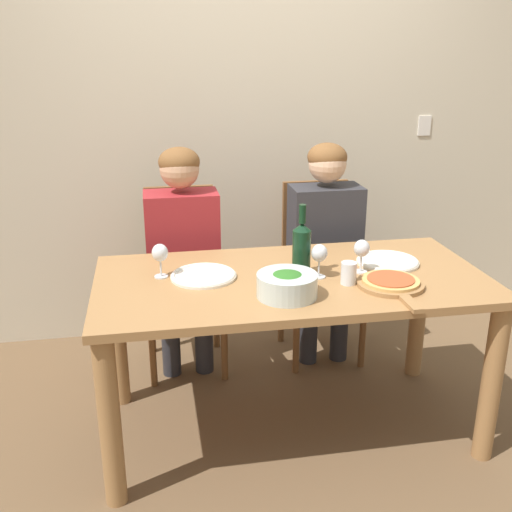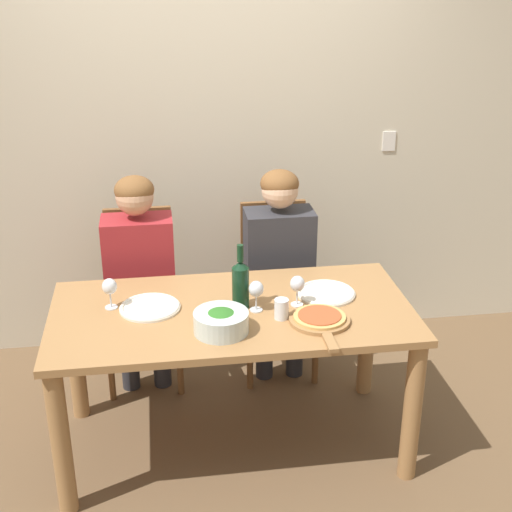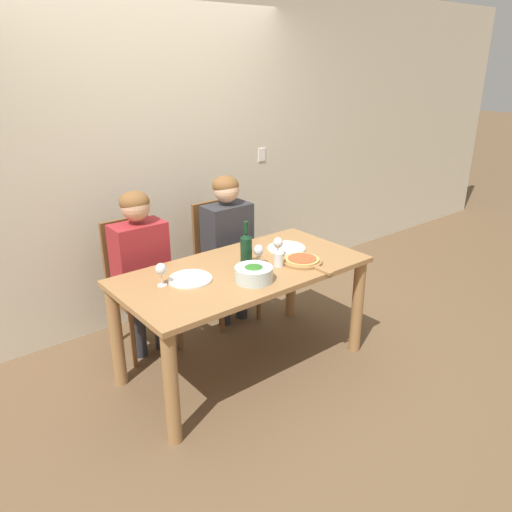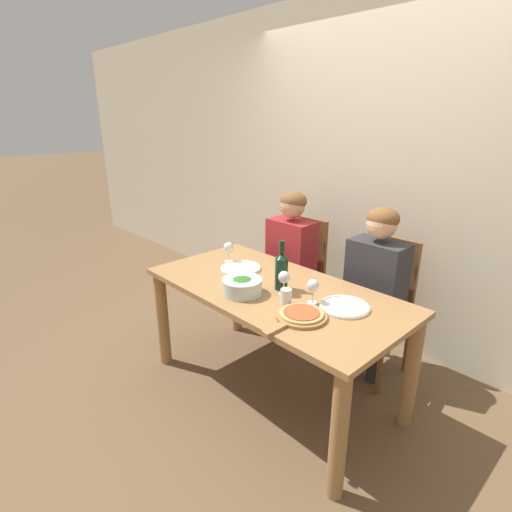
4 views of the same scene
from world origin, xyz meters
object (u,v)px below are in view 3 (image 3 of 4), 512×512
object	(u,v)px
chair_right	(221,257)
wine_glass_left	(161,270)
pizza_on_board	(303,261)
chair_left	(136,281)
broccoli_bowl	(254,274)
water_tumbler	(279,259)
dinner_plate_right	(287,248)
person_woman	(141,259)
dinner_plate_left	(190,279)
person_man	(229,236)
wine_glass_right	(278,244)
wine_glass_centre	(258,251)
wine_bottle	(246,249)

from	to	relation	value
chair_right	wine_glass_left	xyz separation A→B (m)	(-0.90, -0.65, 0.34)
pizza_on_board	wine_glass_left	bearing A→B (deg)	163.24
chair_right	chair_left	bearing A→B (deg)	180.00
broccoli_bowl	pizza_on_board	world-z (taller)	broccoli_bowl
pizza_on_board	water_tumbler	xyz separation A→B (m)	(-0.17, 0.07, 0.03)
dinner_plate_right	person_woman	bearing A→B (deg)	148.94
dinner_plate_right	broccoli_bowl	bearing A→B (deg)	-151.90
chair_left	wine_glass_left	size ratio (longest dim) A/B	6.57
chair_right	dinner_plate_left	distance (m)	1.03
pizza_on_board	broccoli_bowl	bearing A→B (deg)	-177.72
broccoli_bowl	water_tumbler	xyz separation A→B (m)	(0.29, 0.08, -0.00)
dinner_plate_left	water_tumbler	distance (m)	0.62
person_man	chair_right	bearing A→B (deg)	90.00
wine_glass_right	wine_glass_centre	size ratio (longest dim) A/B	1.00
pizza_on_board	wine_glass_centre	distance (m)	0.32
dinner_plate_left	wine_glass_left	bearing A→B (deg)	168.03
person_man	dinner_plate_left	distance (m)	0.92
chair_left	dinner_plate_left	bearing A→B (deg)	-85.53
chair_right	dinner_plate_left	size ratio (longest dim) A/B	3.47
wine_glass_centre	water_tumbler	distance (m)	0.15
person_woman	dinner_plate_left	world-z (taller)	person_woman
person_woman	chair_right	bearing A→B (deg)	8.55
wine_bottle	chair_left	bearing A→B (deg)	123.28
pizza_on_board	person_man	bearing A→B (deg)	92.76
wine_glass_centre	person_woman	bearing A→B (deg)	129.51
chair_right	wine_glass_right	bearing A→B (deg)	-92.23
person_woman	dinner_plate_right	bearing A→B (deg)	-31.06
broccoli_bowl	wine_glass_right	xyz separation A→B (m)	(0.38, 0.21, 0.06)
broccoli_bowl	dinner_plate_right	distance (m)	0.62
broccoli_bowl	water_tumbler	size ratio (longest dim) A/B	2.58
chair_left	wine_glass_centre	xyz separation A→B (m)	(0.55, -0.78, 0.34)
pizza_on_board	chair_right	bearing A→B (deg)	92.42
dinner_plate_left	dinner_plate_right	xyz separation A→B (m)	(0.86, 0.03, 0.00)
person_woman	person_man	xyz separation A→B (m)	(0.78, 0.00, 0.00)
wine_bottle	pizza_on_board	xyz separation A→B (m)	(0.34, -0.21, -0.11)
wine_bottle	person_woman	bearing A→B (deg)	127.99
chair_right	person_woman	xyz separation A→B (m)	(-0.78, -0.12, 0.22)
pizza_on_board	wine_glass_centre	size ratio (longest dim) A/B	2.78
chair_left	dinner_plate_right	size ratio (longest dim) A/B	3.47
broccoli_bowl	wine_glass_centre	world-z (taller)	wine_glass_centre
person_woman	wine_glass_centre	xyz separation A→B (m)	(0.55, -0.66, 0.12)
dinner_plate_left	wine_glass_left	distance (m)	0.21
dinner_plate_left	wine_glass_centre	world-z (taller)	wine_glass_centre
wine_bottle	dinner_plate_left	xyz separation A→B (m)	(-0.43, 0.04, -0.12)
person_man	wine_glass_left	bearing A→B (deg)	-149.21
dinner_plate_left	dinner_plate_right	size ratio (longest dim) A/B	1.00
person_woman	wine_glass_centre	bearing A→B (deg)	-50.49
person_man	pizza_on_board	size ratio (longest dim) A/B	2.95
person_man	dinner_plate_right	world-z (taller)	person_man
dinner_plate_left	pizza_on_board	size ratio (longest dim) A/B	0.68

